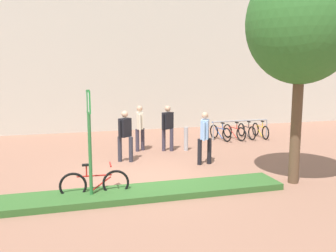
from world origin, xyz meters
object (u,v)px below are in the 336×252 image
bollard_steel (186,139)px  person_shirt_white (205,135)px  tree_sidewalk (302,24)px  person_shirt_blue (140,125)px  parking_sign_post (89,130)px  bike_at_sign (95,184)px  person_suited_navy (125,133)px  bike_rack_cluster (240,131)px  person_suited_dark (168,125)px

bollard_steel → person_shirt_white: 2.14m
tree_sidewalk → person_shirt_blue: bearing=123.2°
parking_sign_post → bike_at_sign: size_ratio=1.57×
tree_sidewalk → person_suited_navy: size_ratio=3.40×
bike_at_sign → bike_rack_cluster: 8.97m
person_suited_dark → person_shirt_blue: bearing=162.4°
tree_sidewalk → person_suited_dark: 6.13m
parking_sign_post → person_shirt_white: (3.80, 2.41, -0.73)m
bike_rack_cluster → tree_sidewalk: bearing=-103.5°
person_shirt_white → tree_sidewalk: bearing=-56.6°
parking_sign_post → person_suited_navy: 3.78m
person_suited_navy → parking_sign_post: bearing=-111.8°
person_shirt_blue → person_suited_navy: (-0.80, -1.47, 0.00)m
tree_sidewalk → person_suited_dark: (-2.27, 4.67, -3.26)m
bike_at_sign → person_suited_navy: (1.28, 3.24, 0.63)m
bike_at_sign → person_shirt_blue: 5.19m
tree_sidewalk → parking_sign_post: (-5.45, 0.07, -2.53)m
person_shirt_white → person_suited_dark: (-0.63, 2.19, 0.00)m
bike_at_sign → parking_sign_post: bearing=-116.1°
bike_rack_cluster → bollard_steel: bearing=-153.0°
person_shirt_white → person_suited_dark: size_ratio=1.00×
parking_sign_post → person_shirt_blue: bearing=66.1°
bike_rack_cluster → person_suited_navy: size_ratio=1.55×
parking_sign_post → bike_at_sign: bearing=63.9°
person_shirt_blue → person_suited_navy: bearing=-118.5°
bike_at_sign → person_suited_navy: person_suited_navy is taller
bollard_steel → person_shirt_blue: bearing=165.5°
person_suited_navy → bike_rack_cluster: bearing=25.1°
person_shirt_blue → person_suited_dark: size_ratio=1.00×
bike_at_sign → person_suited_dark: person_suited_dark is taller
bike_rack_cluster → bike_at_sign: bearing=-139.4°
bike_at_sign → bike_rack_cluster: bearing=40.6°
bike_at_sign → person_suited_navy: 3.54m
parking_sign_post → person_shirt_blue: (2.18, 4.92, -0.73)m
bike_at_sign → bollard_steel: (3.76, 4.28, 0.10)m
parking_sign_post → person_suited_navy: size_ratio=1.53×
bike_at_sign → person_suited_navy: size_ratio=0.98×
person_suited_dark → parking_sign_post: bearing=-124.6°
bollard_steel → person_suited_navy: size_ratio=0.52×
bike_rack_cluster → person_shirt_white: person_shirt_white is taller
bollard_steel → parking_sign_post: bearing=-130.8°
bike_rack_cluster → person_suited_dark: bearing=-159.0°
tree_sidewalk → person_shirt_white: (-1.64, 2.49, -3.26)m
parking_sign_post → person_shirt_blue: size_ratio=1.53×
person_suited_dark → bike_at_sign: bearing=-125.0°
bike_rack_cluster → person_suited_dark: (-3.74, -1.44, 0.64)m
tree_sidewalk → person_suited_navy: 6.29m
bike_rack_cluster → person_suited_navy: (-5.53, -2.59, 0.64)m
tree_sidewalk → bollard_steel: 6.14m
person_suited_navy → bike_at_sign: bearing=-111.6°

